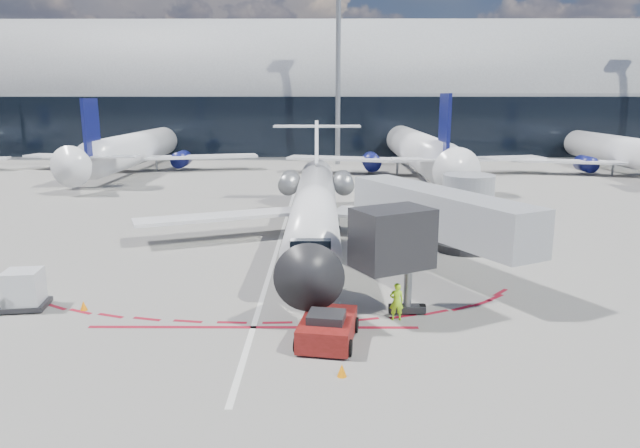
{
  "coord_description": "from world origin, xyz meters",
  "views": [
    {
      "loc": [
        2.97,
        -34.07,
        9.57
      ],
      "look_at": [
        2.77,
        -0.45,
        2.02
      ],
      "focal_mm": 32.0,
      "sensor_mm": 36.0,
      "label": 1
    }
  ],
  "objects_px": {
    "ramp_worker": "(397,302)",
    "uld_container": "(24,290)",
    "regional_jet": "(315,203)",
    "pushback_tug": "(327,328)"
  },
  "relations": [
    {
      "from": "uld_container",
      "to": "pushback_tug",
      "type": "bearing_deg",
      "value": -22.39
    },
    {
      "from": "uld_container",
      "to": "ramp_worker",
      "type": "bearing_deg",
      "value": -12.16
    },
    {
      "from": "ramp_worker",
      "to": "uld_container",
      "type": "xyz_separation_m",
      "value": [
        -16.93,
        1.25,
        0.06
      ]
    },
    {
      "from": "regional_jet",
      "to": "uld_container",
      "type": "xyz_separation_m",
      "value": [
        -13.17,
        -12.92,
        -1.63
      ]
    },
    {
      "from": "pushback_tug",
      "to": "uld_container",
      "type": "distance_m",
      "value": 14.36
    },
    {
      "from": "ramp_worker",
      "to": "uld_container",
      "type": "bearing_deg",
      "value": -6.89
    },
    {
      "from": "regional_jet",
      "to": "pushback_tug",
      "type": "relative_size",
      "value": 5.77
    },
    {
      "from": "ramp_worker",
      "to": "uld_container",
      "type": "height_order",
      "value": "uld_container"
    },
    {
      "from": "regional_jet",
      "to": "uld_container",
      "type": "relative_size",
      "value": 14.12
    },
    {
      "from": "pushback_tug",
      "to": "uld_container",
      "type": "xyz_separation_m",
      "value": [
        -13.9,
        3.58,
        0.31
      ]
    }
  ]
}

